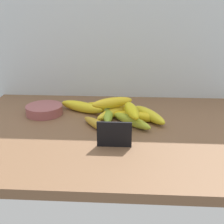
{
  "coord_description": "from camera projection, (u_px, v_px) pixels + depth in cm",
  "views": [
    {
      "loc": [
        6.4,
        -98.22,
        47.04
      ],
      "look_at": [
        0.31,
        3.98,
        8.0
      ],
      "focal_mm": 47.76,
      "sensor_mm": 36.0,
      "label": 1
    }
  ],
  "objects": [
    {
      "name": "banana_7",
      "position": [
        99.0,
        125.0,
        1.07
      ],
      "size": [
        14.3,
        15.7,
        3.3
      ],
      "primitive_type": "ellipsoid",
      "rotation": [
        0.0,
        0.0,
        5.43
      ],
      "color": "gold",
      "rests_on": "counter_top"
    },
    {
      "name": "back_wall",
      "position": [
        116.0,
        28.0,
        1.33
      ],
      "size": [
        130.0,
        2.0,
        70.0
      ],
      "primitive_type": "cube",
      "color": "silver",
      "rests_on": "ground"
    },
    {
      "name": "banana_2",
      "position": [
        149.0,
        115.0,
        1.15
      ],
      "size": [
        13.91,
        18.79,
        4.26
      ],
      "primitive_type": "ellipsoid",
      "rotation": [
        0.0,
        0.0,
        2.13
      ],
      "color": "yellow",
      "rests_on": "counter_top"
    },
    {
      "name": "banana_9",
      "position": [
        132.0,
        111.0,
        1.09
      ],
      "size": [
        7.48,
        15.93,
        4.22
      ],
      "primitive_type": "ellipsoid",
      "rotation": [
        0.0,
        0.0,
        4.93
      ],
      "color": "yellow",
      "rests_on": "banana_0"
    },
    {
      "name": "banana_0",
      "position": [
        131.0,
        121.0,
        1.1
      ],
      "size": [
        16.08,
        15.84,
        3.67
      ],
      "primitive_type": "ellipsoid",
      "rotation": [
        0.0,
        0.0,
        5.51
      ],
      "color": "#A7B92F",
      "rests_on": "counter_top"
    },
    {
      "name": "banana_3",
      "position": [
        136.0,
        116.0,
        1.14
      ],
      "size": [
        20.99,
        8.01,
        3.69
      ],
      "primitive_type": "ellipsoid",
      "rotation": [
        0.0,
        0.0,
        6.07
      ],
      "color": "yellow",
      "rests_on": "counter_top"
    },
    {
      "name": "banana_6",
      "position": [
        82.0,
        107.0,
        1.23
      ],
      "size": [
        20.31,
        13.03,
        4.35
      ],
      "primitive_type": "ellipsoid",
      "rotation": [
        0.0,
        0.0,
        2.68
      ],
      "color": "yellow",
      "rests_on": "counter_top"
    },
    {
      "name": "banana_4",
      "position": [
        108.0,
        114.0,
        1.16
      ],
      "size": [
        4.54,
        17.14,
        3.9
      ],
      "primitive_type": "ellipsoid",
      "rotation": [
        0.0,
        0.0,
        4.75
      ],
      "color": "#89AD33",
      "rests_on": "counter_top"
    },
    {
      "name": "chalkboard_sign",
      "position": [
        114.0,
        135.0,
        0.94
      ],
      "size": [
        11.0,
        1.8,
        8.4
      ],
      "color": "black",
      "rests_on": "counter_top"
    },
    {
      "name": "banana_8",
      "position": [
        113.0,
        103.0,
        1.16
      ],
      "size": [
        16.95,
        11.01,
        4.02
      ],
      "primitive_type": "ellipsoid",
      "rotation": [
        0.0,
        0.0,
        0.45
      ],
      "color": "yellow",
      "rests_on": "banana_5"
    },
    {
      "name": "banana_5",
      "position": [
        115.0,
        112.0,
        1.18
      ],
      "size": [
        15.53,
        18.8,
        3.99
      ],
      "primitive_type": "ellipsoid",
      "rotation": [
        0.0,
        0.0,
        0.93
      ],
      "color": "yellow",
      "rests_on": "counter_top"
    },
    {
      "name": "banana_1",
      "position": [
        108.0,
        108.0,
        1.23
      ],
      "size": [
        20.71,
        10.99,
        3.92
      ],
      "primitive_type": "ellipsoid",
      "rotation": [
        0.0,
        0.0,
        2.78
      ],
      "color": "yellow",
      "rests_on": "counter_top"
    },
    {
      "name": "fruit_bowl",
      "position": [
        44.0,
        110.0,
        1.21
      ],
      "size": [
        14.71,
        14.71,
        3.66
      ],
      "primitive_type": "cylinder",
      "color": "#9B5151",
      "rests_on": "counter_top"
    },
    {
      "name": "counter_top",
      "position": [
        111.0,
        133.0,
        1.08
      ],
      "size": [
        110.0,
        76.0,
        3.0
      ],
      "primitive_type": "cube",
      "color": "brown",
      "rests_on": "ground"
    }
  ]
}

